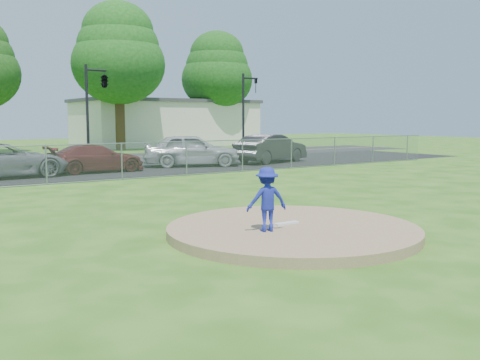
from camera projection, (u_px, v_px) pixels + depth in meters
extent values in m
plane|color=#285612|center=(117.00, 187.00, 19.69)|extent=(120.00, 120.00, 0.00)
cylinder|color=#91724F|center=(293.00, 230.00, 11.49)|extent=(5.40, 5.40, 0.20)
cube|color=white|center=(287.00, 223.00, 11.64)|extent=(0.60, 0.15, 0.04)
cube|color=gray|center=(98.00, 163.00, 21.24)|extent=(40.00, 0.06, 1.50)
cube|color=black|center=(65.00, 172.00, 25.02)|extent=(50.00, 8.00, 0.01)
cube|color=#242426|center=(27.00, 162.00, 31.16)|extent=(60.00, 7.00, 0.01)
cube|color=beige|center=(166.00, 124.00, 51.40)|extent=(16.00, 9.00, 4.00)
cube|color=#3F3F42|center=(165.00, 102.00, 51.15)|extent=(16.40, 9.40, 0.30)
cylinder|color=#3C2916|center=(120.00, 122.00, 42.52)|extent=(0.76, 0.76, 4.55)
ellipsoid|color=#154E14|center=(119.00, 65.00, 42.01)|extent=(7.28, 7.28, 6.19)
ellipsoid|color=#154E14|center=(118.00, 48.00, 41.86)|extent=(6.41, 6.41, 5.45)
ellipsoid|color=#154E14|center=(118.00, 32.00, 41.72)|extent=(5.53, 5.53, 4.70)
cylinder|color=#321F12|center=(217.00, 123.00, 51.18)|extent=(0.74, 0.74, 4.20)
ellipsoid|color=#134712|center=(217.00, 79.00, 50.71)|extent=(6.72, 6.72, 5.71)
ellipsoid|color=#134712|center=(217.00, 67.00, 50.57)|extent=(5.91, 5.91, 5.03)
ellipsoid|color=#134712|center=(217.00, 54.00, 50.44)|extent=(5.11, 5.11, 4.34)
cylinder|color=black|center=(87.00, 113.00, 30.89)|extent=(0.16, 0.16, 5.60)
cylinder|color=black|center=(96.00, 70.00, 30.94)|extent=(1.20, 0.12, 0.12)
imported|color=black|center=(104.00, 79.00, 31.27)|extent=(0.53, 2.48, 1.00)
cylinder|color=black|center=(243.00, 114.00, 37.07)|extent=(0.16, 0.16, 5.60)
cylinder|color=black|center=(250.00, 78.00, 37.13)|extent=(1.20, 0.12, 0.12)
imported|color=black|center=(256.00, 86.00, 37.45)|extent=(0.16, 0.20, 1.00)
imported|color=navy|center=(267.00, 199.00, 10.85)|extent=(0.95, 0.71, 1.31)
imported|color=gray|center=(4.00, 161.00, 22.47)|extent=(5.43, 2.86, 1.46)
imported|color=#5A161A|center=(96.00, 158.00, 24.87)|extent=(4.47, 1.83, 1.30)
imported|color=#B5B7BA|center=(192.00, 150.00, 28.01)|extent=(5.41, 3.78, 1.71)
imported|color=black|center=(271.00, 148.00, 30.40)|extent=(5.17, 2.93, 1.61)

